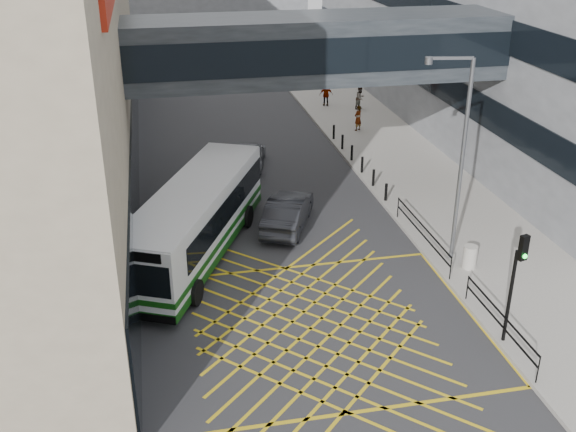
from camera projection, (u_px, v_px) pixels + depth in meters
ground at (311, 329)px, 23.93m from camera, size 120.00×120.00×0.00m
skybridge at (316, 48)px, 31.98m from camera, size 20.00×4.10×3.00m
pavement at (402, 164)px, 38.87m from camera, size 6.00×54.00×0.16m
box_junction at (311, 328)px, 23.93m from camera, size 12.00×9.00×0.01m
bus at (196, 219)px, 28.29m from camera, size 7.09×11.37×3.18m
car_white at (173, 245)px, 28.28m from camera, size 1.83×4.41×1.40m
car_dark at (288, 212)px, 31.13m from camera, size 3.75×5.36×1.56m
car_silver at (248, 154)px, 38.54m from camera, size 2.92×4.88×1.42m
traffic_light at (516, 274)px, 21.84m from camera, size 0.32×0.49×4.09m
street_lamp at (458, 150)px, 26.40m from camera, size 1.92×0.54×8.43m
litter_bin at (470, 257)px, 27.41m from camera, size 0.57×0.57×0.98m
kerb_railings at (454, 266)px, 26.26m from camera, size 0.05×12.54×1.00m
bollards at (357, 159)px, 38.14m from camera, size 0.14×10.14×0.90m
pedestrian_a at (358, 118)px, 44.03m from camera, size 0.80×0.74×1.64m
pedestrian_b at (360, 98)px, 48.64m from camera, size 0.92×0.83×1.63m
pedestrian_c at (326, 95)px, 49.40m from camera, size 1.04×0.60×1.67m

